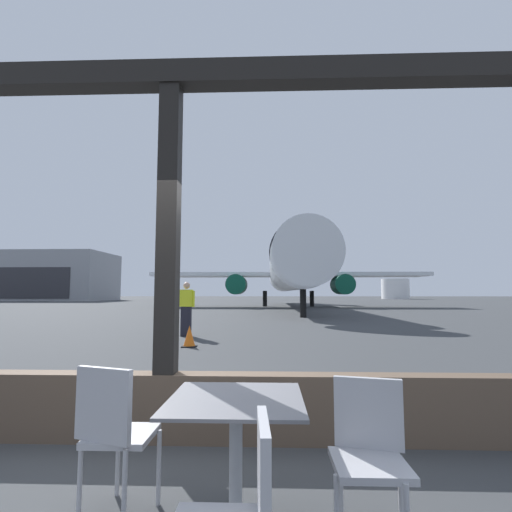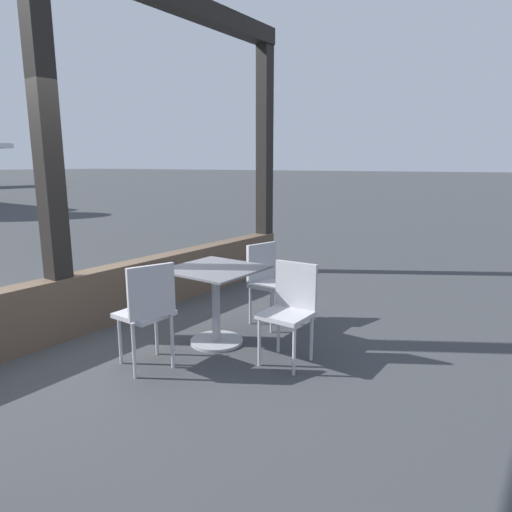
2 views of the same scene
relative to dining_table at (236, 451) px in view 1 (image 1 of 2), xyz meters
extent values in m
plane|color=#383A3D|center=(-0.80, 41.37, -0.45)|extent=(220.00, 220.00, 0.00)
cube|color=brown|center=(-0.80, 1.37, -0.14)|extent=(7.45, 0.24, 0.63)
cube|color=black|center=(-0.80, 1.37, 3.18)|extent=(7.45, 0.24, 0.24)
cube|color=black|center=(-0.80, 1.37, 1.30)|extent=(0.20, 0.20, 3.51)
cube|color=slate|center=(0.00, 0.00, 0.30)|extent=(0.81, 0.81, 0.02)
cylinder|color=#9EA0A5|center=(0.00, 0.00, -0.08)|extent=(0.08, 0.08, 0.74)
cube|color=#B2B2B7|center=(0.18, -0.79, 0.23)|extent=(0.06, 0.40, 0.42)
cube|color=#B2B2B7|center=(-0.75, 0.16, 0.03)|extent=(0.40, 0.40, 0.04)
cube|color=#B2B2B7|center=(-0.81, -0.01, 0.27)|extent=(0.39, 0.17, 0.44)
cylinder|color=#B2B2B7|center=(-0.86, 0.38, -0.21)|extent=(0.03, 0.03, 0.48)
cylinder|color=#B2B2B7|center=(-0.54, 0.27, -0.21)|extent=(0.03, 0.03, 0.48)
cylinder|color=#B2B2B7|center=(-0.97, 0.06, -0.21)|extent=(0.03, 0.03, 0.48)
cylinder|color=#B2B2B7|center=(-0.65, -0.05, -0.21)|extent=(0.03, 0.03, 0.48)
cube|color=#B2B2B7|center=(0.75, -0.16, 0.00)|extent=(0.40, 0.40, 0.04)
cube|color=#B2B2B7|center=(0.80, 0.01, 0.23)|extent=(0.40, 0.13, 0.41)
cylinder|color=#B2B2B7|center=(0.96, -0.04, -0.22)|extent=(0.03, 0.03, 0.45)
cylinder|color=#B2B2B7|center=(0.63, 0.04, -0.22)|extent=(0.03, 0.03, 0.45)
cylinder|color=silver|center=(2.10, 35.84, 3.04)|extent=(3.78, 33.75, 3.78)
cone|color=silver|center=(2.10, 17.66, 3.04)|extent=(3.59, 2.60, 3.59)
cylinder|color=black|center=(2.10, 19.56, 3.19)|extent=(3.86, 0.90, 3.86)
cube|color=silver|center=(-5.11, 36.53, 2.74)|extent=(12.54, 4.20, 0.36)
cube|color=silver|center=(9.32, 36.53, 2.74)|extent=(12.54, 4.20, 0.36)
cylinder|color=#0C4C38|center=(-2.99, 35.13, 1.74)|extent=(1.90, 3.20, 1.90)
cylinder|color=#0C4C38|center=(7.19, 35.13, 1.74)|extent=(1.90, 3.20, 1.90)
cube|color=#0C4C38|center=(2.10, 51.21, 7.33)|extent=(0.36, 4.40, 5.20)
cylinder|color=black|center=(2.10, 19.86, 0.35)|extent=(0.36, 0.36, 1.60)
cylinder|color=black|center=(-0.30, 37.53, 0.35)|extent=(0.44, 0.44, 1.60)
cylinder|color=black|center=(4.50, 37.53, 0.35)|extent=(0.44, 0.44, 1.60)
cube|color=black|center=(-2.51, 10.18, 0.02)|extent=(0.32, 0.20, 0.95)
cube|color=yellow|center=(-2.51, 10.18, 0.77)|extent=(0.40, 0.22, 0.55)
sphere|color=tan|center=(-2.51, 10.18, 1.18)|extent=(0.22, 0.22, 0.22)
cylinder|color=yellow|center=(-2.27, 10.14, 0.75)|extent=(0.09, 0.09, 0.52)
cylinder|color=yellow|center=(-2.75, 10.23, 0.75)|extent=(0.09, 0.09, 0.52)
cone|color=orange|center=(-1.88, 7.72, -0.18)|extent=(0.32, 0.32, 0.55)
cube|color=black|center=(-1.88, 7.72, -0.44)|extent=(0.36, 0.36, 0.03)
cube|color=gray|center=(-39.91, 66.69, 3.84)|extent=(21.22, 13.58, 8.59)
cube|color=#2D2D33|center=(-39.91, 59.85, 2.55)|extent=(14.85, 0.10, 5.15)
cylinder|color=white|center=(28.67, 86.80, 1.82)|extent=(6.09, 6.09, 4.54)
camera|label=1|loc=(0.21, -2.41, 0.95)|focal=27.20mm
camera|label=2|loc=(-3.19, -2.75, 1.29)|focal=31.46mm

